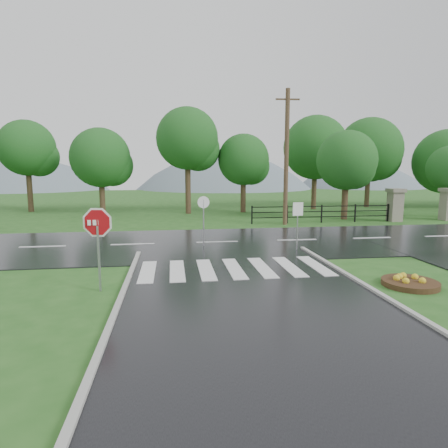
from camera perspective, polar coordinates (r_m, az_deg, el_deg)
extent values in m
plane|color=#25561C|center=(8.67, 7.23, -15.60)|extent=(120.00, 120.00, 0.00)
cube|color=black|center=(18.11, -1.04, -2.89)|extent=(90.00, 8.00, 0.04)
cube|color=silver|center=(13.13, -11.56, -7.09)|extent=(0.50, 2.80, 0.02)
cube|color=silver|center=(13.10, -7.15, -7.02)|extent=(0.50, 2.80, 0.02)
cube|color=silver|center=(13.15, -2.76, -6.91)|extent=(0.50, 2.80, 0.02)
cube|color=silver|center=(13.27, 1.57, -6.76)|extent=(0.50, 2.80, 0.02)
cube|color=silver|center=(13.47, 5.80, -6.58)|extent=(0.50, 2.80, 0.02)
cube|color=silver|center=(13.74, 9.88, -6.37)|extent=(0.50, 2.80, 0.02)
cube|color=silver|center=(14.07, 13.78, -6.13)|extent=(0.50, 2.80, 0.02)
cube|color=gray|center=(28.18, 24.60, 2.41)|extent=(0.80, 0.80, 2.00)
cube|color=#6B6659|center=(28.10, 24.74, 4.68)|extent=(1.00, 1.00, 0.24)
cube|color=gray|center=(30.51, 30.95, 2.37)|extent=(0.80, 0.80, 2.00)
cube|color=black|center=(25.81, 14.63, 1.08)|extent=(9.50, 0.05, 0.05)
cube|color=black|center=(25.77, 14.66, 1.85)|extent=(9.50, 0.05, 0.05)
cube|color=black|center=(25.73, 14.69, 2.62)|extent=(9.50, 0.05, 0.05)
cube|color=black|center=(24.36, 4.27, 1.39)|extent=(0.08, 0.08, 1.20)
cube|color=black|center=(27.95, 23.69, 1.59)|extent=(0.08, 0.08, 1.20)
sphere|color=slate|center=(79.16, -26.91, -5.75)|extent=(40.00, 40.00, 40.00)
sphere|color=slate|center=(76.23, 0.01, -7.59)|extent=(48.00, 48.00, 48.00)
sphere|color=slate|center=(83.67, 19.40, -3.59)|extent=(36.00, 36.00, 36.00)
cube|color=#939399|center=(11.37, -18.51, -5.07)|extent=(0.06, 0.06, 1.92)
cylinder|color=white|center=(11.19, -18.75, 0.23)|extent=(1.14, 0.23, 1.16)
cylinder|color=#A80B13|center=(11.18, -18.76, 0.22)|extent=(0.99, 0.21, 1.01)
cylinder|color=#332111|center=(12.82, 26.50, -8.09)|extent=(1.65, 1.65, 0.17)
cube|color=#939399|center=(16.50, 11.10, -0.63)|extent=(0.04, 0.04, 1.99)
cube|color=white|center=(16.37, 11.21, 2.25)|extent=(0.47, 0.07, 0.58)
cylinder|color=#939399|center=(17.02, -3.12, 0.08)|extent=(0.06, 0.06, 2.16)
cylinder|color=white|center=(16.89, -3.14, 3.34)|extent=(0.54, 0.06, 0.54)
cylinder|color=#473523|center=(24.25, 9.48, 9.88)|extent=(0.28, 0.28, 8.47)
cube|color=brown|center=(24.62, 9.69, 18.23)|extent=(1.51, 0.20, 0.09)
cylinder|color=#3D2B1C|center=(28.00, 17.95, 4.24)|extent=(0.48, 0.48, 3.48)
sphere|color=#184F1B|center=(27.95, 18.18, 9.22)|extent=(4.17, 4.17, 4.17)
cylinder|color=#3D2B1C|center=(32.36, 30.95, 3.55)|extent=(0.46, 0.46, 3.02)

